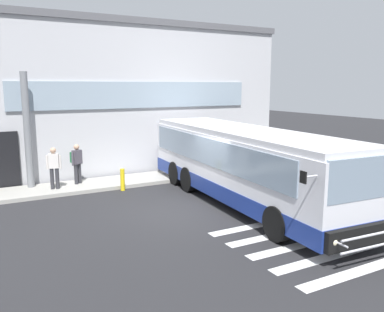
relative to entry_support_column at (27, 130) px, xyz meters
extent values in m
cube|color=#232326|center=(4.02, -5.40, -2.47)|extent=(80.00, 90.00, 0.02)
cube|color=silver|center=(6.02, -11.40, -2.46)|extent=(4.40, 0.36, 0.01)
cube|color=silver|center=(6.02, -10.50, -2.46)|extent=(4.40, 0.36, 0.01)
cube|color=silver|center=(6.02, -9.60, -2.46)|extent=(4.40, 0.36, 0.01)
cube|color=silver|center=(6.02, -8.70, -2.46)|extent=(4.40, 0.36, 0.01)
cube|color=silver|center=(6.02, -7.80, -2.46)|extent=(4.40, 0.36, 0.01)
cube|color=#B7B7BC|center=(4.02, 6.60, 1.02)|extent=(17.48, 12.00, 6.97)
cube|color=#56565B|center=(4.02, 6.60, 4.66)|extent=(17.68, 12.20, 0.30)
cube|color=#8C9EAD|center=(5.02, 0.56, 1.34)|extent=(11.48, 0.10, 1.20)
cube|color=#9E9B93|center=(4.02, -0.60, -2.39)|extent=(21.48, 2.00, 0.15)
cylinder|color=slate|center=(0.00, 0.00, 0.00)|extent=(0.28, 0.28, 4.62)
cube|color=silver|center=(6.58, -5.52, -1.04)|extent=(3.23, 10.97, 2.15)
cube|color=navy|center=(6.58, -5.52, -1.84)|extent=(3.27, 11.01, 0.55)
cube|color=silver|center=(6.58, -5.52, 0.14)|extent=(3.11, 10.77, 0.20)
cube|color=gray|center=(6.24, -10.88, -0.44)|extent=(2.35, 0.27, 1.05)
cube|color=gray|center=(7.89, -5.31, -0.54)|extent=(0.65, 9.62, 0.95)
cube|color=gray|center=(5.31, -5.14, -0.54)|extent=(0.65, 9.62, 0.95)
cube|color=black|center=(6.24, -10.88, -0.08)|extent=(2.15, 0.24, 0.28)
cube|color=black|center=(6.23, -11.01, -1.83)|extent=(2.46, 0.35, 0.52)
sphere|color=beige|center=(5.21, -10.98, -1.81)|extent=(0.18, 0.18, 0.18)
cylinder|color=#B7B7BF|center=(4.76, -10.59, -0.29)|extent=(0.40, 0.08, 0.05)
cube|color=black|center=(4.56, -10.57, -0.29)|extent=(0.05, 0.20, 0.28)
cylinder|color=black|center=(7.52, -9.21, -1.96)|extent=(0.36, 1.02, 1.00)
cylinder|color=black|center=(5.18, -9.06, -1.96)|extent=(0.36, 1.02, 1.00)
cylinder|color=black|center=(7.89, -3.39, -1.96)|extent=(0.36, 1.02, 1.00)
cylinder|color=black|center=(5.55, -3.24, -1.96)|extent=(0.36, 1.02, 1.00)
cylinder|color=black|center=(7.97, -2.09, -1.96)|extent=(0.36, 1.02, 1.00)
cylinder|color=black|center=(5.63, -1.94, -1.96)|extent=(0.36, 1.02, 1.00)
cylinder|color=#B7B7BF|center=(6.21, -11.38, -1.96)|extent=(2.25, 0.20, 0.06)
cylinder|color=#B7B7BF|center=(6.21, -11.38, -1.66)|extent=(2.25, 0.20, 0.06)
cylinder|color=#B7B7BF|center=(5.25, -11.12, -1.81)|extent=(0.08, 0.50, 0.05)
cylinder|color=#2D2D33|center=(0.90, -0.84, -1.89)|extent=(0.15, 0.15, 0.85)
cylinder|color=#2D2D33|center=(0.70, -0.79, -1.89)|extent=(0.15, 0.15, 0.85)
cube|color=silver|center=(0.80, -0.81, -1.17)|extent=(0.43, 0.32, 0.58)
sphere|color=tan|center=(0.80, -0.81, -0.75)|extent=(0.23, 0.23, 0.23)
cylinder|color=silver|center=(1.04, -0.89, -1.22)|extent=(0.09, 0.09, 0.55)
cylinder|color=silver|center=(0.56, -0.74, -1.22)|extent=(0.09, 0.09, 0.55)
cylinder|color=#2D2D33|center=(1.90, -0.31, -1.89)|extent=(0.15, 0.15, 0.85)
cylinder|color=#2D2D33|center=(1.73, -0.42, -1.89)|extent=(0.15, 0.15, 0.85)
cube|color=#4C4751|center=(1.82, -0.36, -1.17)|extent=(0.44, 0.39, 0.58)
sphere|color=tan|center=(1.82, -0.36, -0.75)|extent=(0.23, 0.23, 0.23)
cylinder|color=#4C4751|center=(2.03, -0.23, -1.22)|extent=(0.09, 0.09, 0.55)
cylinder|color=#4C4751|center=(1.61, -0.50, -1.22)|extent=(0.09, 0.09, 0.55)
cube|color=#26663F|center=(1.72, -0.22, -1.19)|extent=(0.35, 0.31, 0.44)
cylinder|color=yellow|center=(3.28, -1.80, -2.01)|extent=(0.18, 0.18, 0.90)
camera|label=1|loc=(-1.92, -17.15, 1.76)|focal=37.69mm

